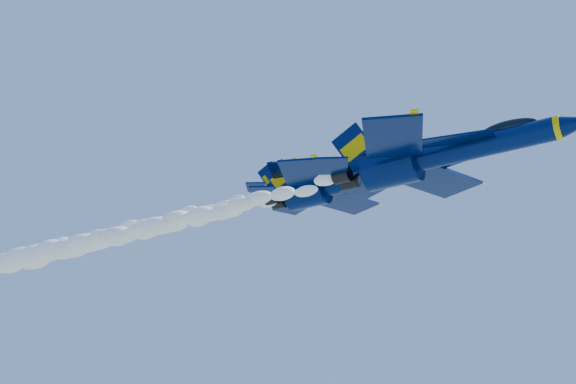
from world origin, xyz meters
The scene contains 6 objects.
jet_lead centered at (17.02, -11.41, 149.15)m, with size 19.80×16.24×7.36m.
smoke_trail_jet_lead centered at (-12.09, -11.41, 148.69)m, with size 41.30×2.36×2.13m, color white.
jet_second centered at (3.42, -0.68, 153.73)m, with size 19.20×15.75×7.13m.
smoke_trail_jet_second centered at (-25.44, -0.68, 153.27)m, with size 41.30×2.29×2.06m, color white.
jet_third centered at (-0.16, 0.90, 155.49)m, with size 15.63×12.82×5.81m.
smoke_trail_jet_third centered at (-27.49, 0.90, 155.07)m, with size 41.30×1.87×1.68m, color white.
Camera 1 is at (32.20, -58.66, 125.89)m, focal length 45.00 mm.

